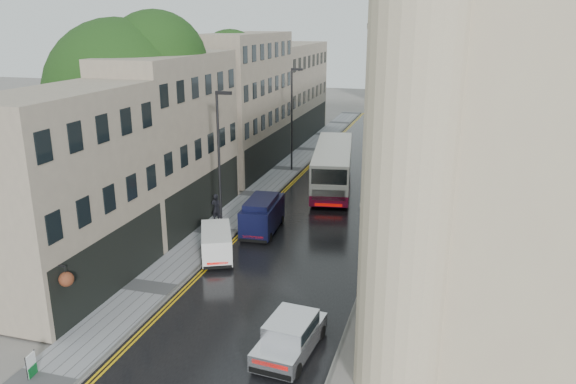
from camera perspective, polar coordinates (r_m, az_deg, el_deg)
The scene contains 16 objects.
road at distance 42.56m, azimuth 4.35°, elevation -1.01°, with size 9.00×85.00×0.02m, color black.
left_sidewalk at distance 44.04m, azimuth -3.11°, elevation -0.29°, with size 2.70×85.00×0.12m, color gray.
right_sidewalk at distance 41.85m, azimuth 11.60°, elevation -1.57°, with size 1.80×85.00×0.12m, color slate.
old_shop_row at distance 46.22m, azimuth -6.46°, elevation 8.03°, with size 4.50×56.00×12.00m, color gray, non-canonical shape.
modern_block at distance 38.69m, azimuth 19.31°, elevation 6.91°, with size 8.00×40.00×14.00m, color #BEB08D, non-canonical shape.
tree_near at distance 38.71m, azimuth -16.44°, elevation 7.10°, with size 10.56×10.56×13.89m, color black, non-canonical shape.
tree_far at distance 50.00m, azimuth -8.09°, elevation 8.92°, with size 9.24×9.24×12.46m, color black, non-canonical shape.
cream_bus at distance 42.60m, azimuth 2.62°, elevation 1.42°, with size 2.81×12.36×3.37m, color white, non-canonical shape.
white_lorry at distance 51.74m, azimuth 9.81°, elevation 4.20°, with size 2.11×7.05×3.70m, color white, non-canonical shape.
silver_hatchback at distance 22.89m, azimuth -3.26°, elevation -15.76°, with size 1.85×4.23×1.59m, color silver, non-canonical shape.
white_van at distance 31.42m, azimuth -8.62°, elevation -6.20°, with size 1.65×3.85×1.74m, color silver, non-canonical shape.
navy_van at distance 34.98m, azimuth -4.68°, elevation -3.00°, with size 1.89×4.71×2.40m, color black, non-canonical shape.
pedestrian at distance 37.94m, azimuth -7.29°, elevation -1.63°, with size 0.73×0.48×2.00m, color black.
lamp_post_near at distance 34.84m, azimuth -7.00°, elevation 2.71°, with size 1.01×0.23×9.01m, color black, non-canonical shape.
lamp_post_far at distance 50.24m, azimuth 0.38°, elevation 7.29°, with size 1.02×0.23×9.04m, color black, non-canonical shape.
estate_sign at distance 24.50m, azimuth -24.64°, elevation -15.69°, with size 0.08×0.56×0.93m, color white, non-canonical shape.
Camera 1 is at (8.16, -12.12, 13.24)m, focal length 35.00 mm.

